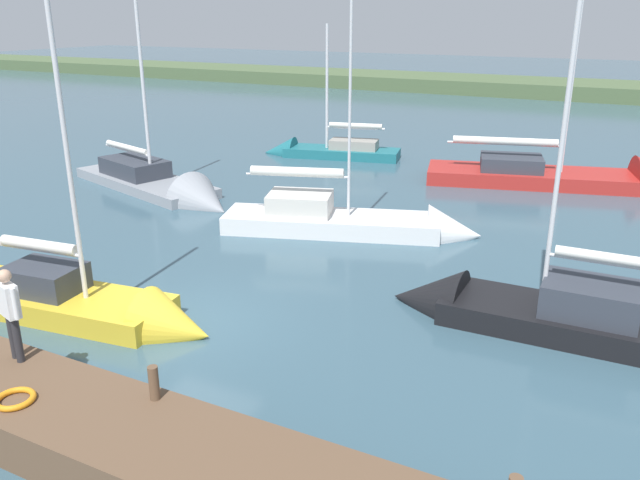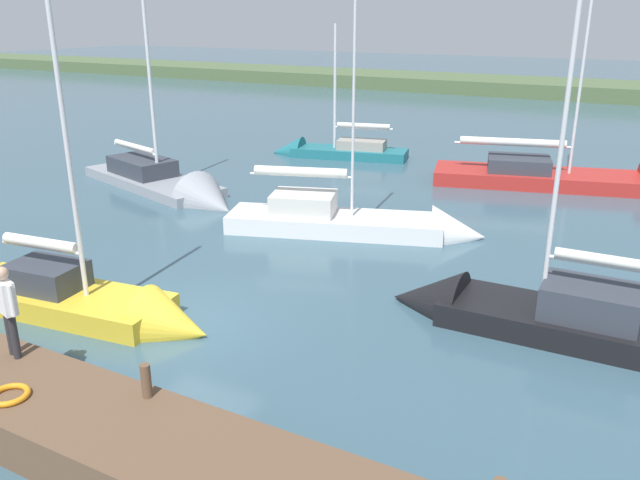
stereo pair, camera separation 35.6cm
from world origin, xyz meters
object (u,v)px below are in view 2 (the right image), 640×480
(sailboat_near_dock, at_px, (522,318))
(sailboat_far_right, at_px, (366,227))
(sailboat_inner_slip, at_px, (173,189))
(mooring_post_near, at_px, (146,381))
(sailboat_far_left, at_px, (330,153))
(sailboat_behind_pier, at_px, (588,184))
(sailboat_mid_channel, at_px, (97,309))
(life_ring_buoy, at_px, (9,395))
(person_on_dock, at_px, (7,305))

(sailboat_near_dock, bearing_deg, sailboat_far_right, -36.74)
(sailboat_inner_slip, bearing_deg, mooring_post_near, -33.65)
(sailboat_far_left, bearing_deg, sailboat_behind_pier, 165.15)
(sailboat_mid_channel, height_order, sailboat_near_dock, sailboat_near_dock)
(mooring_post_near, xyz_separation_m, sailboat_mid_channel, (4.29, -2.86, -0.89))
(sailboat_near_dock, xyz_separation_m, sailboat_behind_pier, (0.32, -13.90, -0.04))
(sailboat_near_dock, distance_m, sailboat_inner_slip, 15.57)
(sailboat_inner_slip, xyz_separation_m, sailboat_behind_pier, (-14.37, -8.75, 0.02))
(life_ring_buoy, distance_m, person_on_dock, 1.77)
(sailboat_inner_slip, relative_size, person_on_dock, 5.65)
(sailboat_mid_channel, xyz_separation_m, sailboat_inner_slip, (5.80, -9.45, -0.05))
(sailboat_inner_slip, height_order, person_on_dock, sailboat_inner_slip)
(sailboat_behind_pier, bearing_deg, sailboat_far_right, -134.83)
(sailboat_near_dock, distance_m, person_on_dock, 10.73)
(sailboat_inner_slip, bearing_deg, sailboat_far_right, 11.39)
(sailboat_far_left, distance_m, sailboat_far_right, 11.97)
(life_ring_buoy, distance_m, sailboat_far_left, 23.33)
(sailboat_far_right, height_order, person_on_dock, sailboat_far_right)
(sailboat_behind_pier, height_order, sailboat_far_right, sailboat_behind_pier)
(sailboat_far_left, height_order, sailboat_inner_slip, sailboat_inner_slip)
(life_ring_buoy, xyz_separation_m, sailboat_near_dock, (-6.59, -8.27, -0.62))
(mooring_post_near, xyz_separation_m, sailboat_behind_pier, (-4.28, -21.06, -0.92))
(life_ring_buoy, distance_m, sailboat_mid_channel, 4.64)
(sailboat_mid_channel, relative_size, sailboat_inner_slip, 0.86)
(mooring_post_near, height_order, person_on_dock, person_on_dock)
(sailboat_mid_channel, height_order, sailboat_behind_pier, sailboat_behind_pier)
(sailboat_mid_channel, height_order, sailboat_far_right, sailboat_far_right)
(sailboat_near_dock, bearing_deg, mooring_post_near, 56.51)
(sailboat_far_right, relative_size, person_on_dock, 5.04)
(sailboat_far_left, relative_size, sailboat_inner_slip, 0.71)
(mooring_post_near, bearing_deg, sailboat_inner_slip, -50.66)
(life_ring_buoy, xyz_separation_m, sailboat_mid_channel, (2.31, -3.97, -0.64))
(sailboat_far_left, relative_size, sailboat_far_right, 0.80)
(mooring_post_near, distance_m, sailboat_far_left, 22.87)
(life_ring_buoy, bearing_deg, sailboat_near_dock, -128.53)
(sailboat_far_left, relative_size, sailboat_behind_pier, 0.61)
(mooring_post_near, height_order, sailboat_inner_slip, sailboat_inner_slip)
(sailboat_near_dock, height_order, sailboat_inner_slip, sailboat_inner_slip)
(sailboat_near_dock, xyz_separation_m, sailboat_inner_slip, (14.69, -5.15, -0.07))
(sailboat_behind_pier, bearing_deg, person_on_dock, -123.92)
(sailboat_far_left, relative_size, sailboat_mid_channel, 0.83)
(sailboat_behind_pier, distance_m, person_on_dock, 22.51)
(mooring_post_near, bearing_deg, sailboat_near_dock, -122.76)
(sailboat_inner_slip, distance_m, person_on_dock, 14.38)
(sailboat_behind_pier, bearing_deg, mooring_post_near, -116.24)
(sailboat_near_dock, relative_size, person_on_dock, 5.13)
(person_on_dock, bearing_deg, sailboat_mid_channel, -141.33)
(life_ring_buoy, bearing_deg, mooring_post_near, -150.67)
(sailboat_far_left, distance_m, sailboat_inner_slip, 9.42)
(sailboat_far_left, xyz_separation_m, person_on_dock, (-4.76, 21.60, 1.68))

